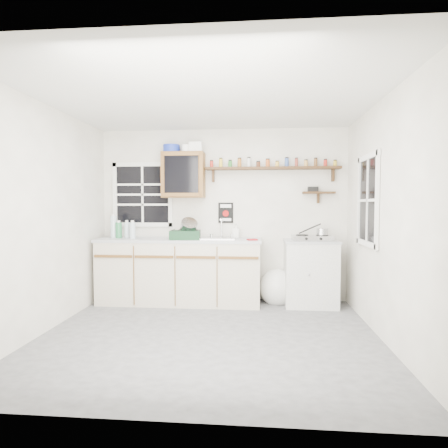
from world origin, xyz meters
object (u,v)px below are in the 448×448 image
(right_cabinet, at_px, (310,273))
(hotplate, at_px, (312,238))
(dish_rack, at_px, (186,232))
(upper_cabinet, at_px, (183,175))
(spice_shelf, at_px, (272,167))
(main_cabinet, at_px, (180,271))

(right_cabinet, bearing_deg, hotplate, -53.48)
(dish_rack, bearing_deg, hotplate, -1.89)
(upper_cabinet, relative_size, spice_shelf, 0.34)
(upper_cabinet, xyz_separation_m, dish_rack, (0.08, -0.25, -0.81))
(main_cabinet, distance_m, upper_cabinet, 1.37)
(right_cabinet, height_order, spice_shelf, spice_shelf)
(main_cabinet, height_order, hotplate, hotplate)
(spice_shelf, bearing_deg, dish_rack, -164.96)
(hotplate, bearing_deg, right_cabinet, 124.38)
(right_cabinet, height_order, upper_cabinet, upper_cabinet)
(right_cabinet, distance_m, spice_shelf, 1.58)
(spice_shelf, xyz_separation_m, hotplate, (0.55, -0.21, -0.99))
(hotplate, bearing_deg, upper_cabinet, 173.49)
(spice_shelf, height_order, hotplate, spice_shelf)
(upper_cabinet, bearing_deg, main_cabinet, -103.68)
(spice_shelf, relative_size, hotplate, 3.47)
(upper_cabinet, distance_m, hotplate, 2.02)
(main_cabinet, relative_size, dish_rack, 5.26)
(dish_rack, relative_size, hotplate, 0.80)
(right_cabinet, relative_size, dish_rack, 2.07)
(main_cabinet, relative_size, right_cabinet, 2.54)
(hotplate, bearing_deg, main_cabinet, 178.02)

